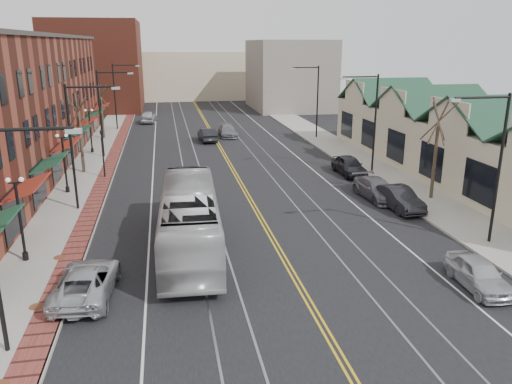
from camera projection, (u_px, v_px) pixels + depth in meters
name	position (u px, v px, depth m)	size (l,w,h in m)	color
ground	(320.00, 322.00, 19.65)	(160.00, 160.00, 0.00)	black
sidewalk_left	(80.00, 192.00, 36.39)	(4.00, 120.00, 0.15)	gray
sidewalk_right	(387.00, 177.00, 40.56)	(4.00, 120.00, 0.15)	gray
building_right	(458.00, 148.00, 40.96)	(8.00, 36.00, 4.60)	beige
backdrop_left	(96.00, 66.00, 80.81)	(14.00, 18.00, 14.00)	maroon
backdrop_mid	(191.00, 75.00, 98.43)	(22.00, 14.00, 9.00)	beige
backdrop_right	(289.00, 75.00, 81.91)	(12.00, 16.00, 11.00)	slate
streetlight_l_0	(1.00, 219.00, 16.29)	(3.33, 0.25, 8.00)	black
streetlight_l_1	(78.00, 134.00, 31.36)	(3.33, 0.25, 8.00)	black
streetlight_l_2	(104.00, 105.00, 46.44)	(3.33, 0.25, 8.00)	black
streetlight_l_3	(118.00, 90.00, 61.51)	(3.33, 0.25, 8.00)	black
streetlight_r_0	(493.00, 154.00, 25.78)	(3.33, 0.25, 8.00)	black
streetlight_r_1	(371.00, 113.00, 40.86)	(3.33, 0.25, 8.00)	black
streetlight_r_2	(314.00, 94.00, 55.93)	(3.33, 0.25, 8.00)	black
lamppost_l_1	(21.00, 221.00, 24.33)	(0.84, 0.28, 4.27)	black
lamppost_l_2	(65.00, 165.00, 35.64)	(0.84, 0.28, 4.27)	black
lamppost_l_3	(91.00, 132.00, 48.83)	(0.84, 0.28, 4.27)	black
tree_left_near	(80.00, 132.00, 40.97)	(1.78, 1.37, 6.48)	#382B21
tree_left_far	(102.00, 110.00, 56.11)	(1.66, 1.28, 6.02)	#382B21
tree_right_mid	(436.00, 147.00, 33.94)	(1.90, 1.46, 6.93)	#382B21
manhole_mid	(37.00, 307.00, 20.49)	(0.60, 0.60, 0.02)	#592D19
manhole_far	(60.00, 257.00, 25.20)	(0.60, 0.60, 0.02)	#592D19
traffic_signal	(103.00, 150.00, 39.75)	(0.18, 0.15, 3.80)	black
transit_bus	(190.00, 219.00, 26.09)	(2.86, 12.20, 3.40)	#B7B7B9
parked_suv	(86.00, 281.00, 21.45)	(2.34, 5.08, 1.41)	#B4B6BC
parked_car_a	(479.00, 274.00, 22.24)	(1.61, 3.99, 1.36)	#B3B5BB
parked_car_b	(399.00, 198.00, 32.81)	(1.57, 4.51, 1.49)	black
parked_car_c	(377.00, 189.00, 35.02)	(1.98, 4.86, 1.41)	#59585F
parked_car_d	(349.00, 165.00, 41.43)	(1.84, 4.59, 1.56)	black
distant_car_left	(207.00, 135.00, 55.46)	(1.58, 4.52, 1.49)	black
distant_car_right	(228.00, 131.00, 58.23)	(1.91, 4.69, 1.36)	slate
distant_car_far	(149.00, 117.00, 68.51)	(1.92, 4.76, 1.62)	#B1B3B9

